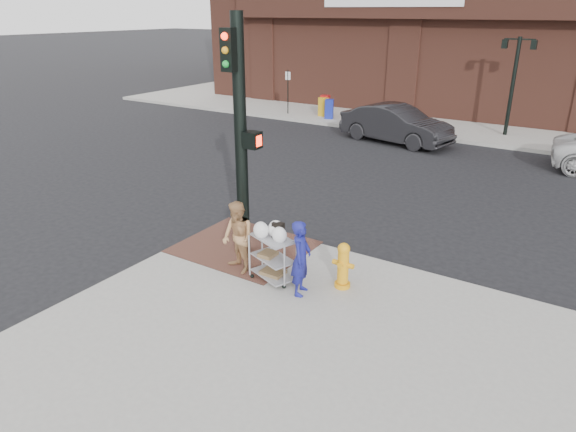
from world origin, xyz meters
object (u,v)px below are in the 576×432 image
Objects in this scene: woman_blue at (301,258)px; utility_cart at (273,254)px; lamp_post at (514,76)px; traffic_signal_pole at (241,132)px; pedestrian_tan at (238,238)px; sedan_dark at (396,124)px; fire_hydrant at (343,265)px.

woman_blue is 0.78m from utility_cart.
lamp_post is at bearing -16.83° from woman_blue.
utility_cart is (-1.19, -15.98, -1.91)m from lamp_post.
pedestrian_tan is (0.49, -0.83, -1.93)m from traffic_signal_pole.
fire_hydrant is (3.80, -12.17, -0.15)m from sedan_dark.
lamp_post is 16.27m from pedestrian_tan.
woman_blue is 0.31× the size of sedan_dark.
traffic_signal_pole is 2.95m from woman_blue.
pedestrian_tan reaches higher than woman_blue.
pedestrian_tan is (-1.99, -16.06, -1.72)m from lamp_post.
traffic_signal_pole reaches higher than fire_hydrant.
utility_cart is (0.80, 0.08, -0.19)m from pedestrian_tan.
traffic_signal_pole is at bearing 50.81° from woman_blue.
traffic_signal_pole reaches higher than lamp_post.
fire_hydrant is (0.11, -15.49, -1.99)m from lamp_post.
sedan_dark is 12.75m from fire_hydrant.
traffic_signal_pole is 12.14m from sedan_dark.
traffic_signal_pole is 1.07× the size of sedan_dark.
woman_blue reaches higher than utility_cart.
woman_blue is 0.88m from fire_hydrant.
fire_hydrant is (0.56, 0.63, -0.26)m from woman_blue.
traffic_signal_pole reaches higher than sedan_dark.
traffic_signal_pole is 5.37× the size of fire_hydrant.
lamp_post is 0.80× the size of traffic_signal_pole.
utility_cart is at bearing -157.61° from sedan_dark.
fire_hydrant is (1.30, 0.48, -0.08)m from utility_cart.
sedan_dark is (-1.21, 11.90, -2.06)m from traffic_signal_pole.
utility_cart is (1.28, -0.75, -2.12)m from traffic_signal_pole.
fire_hydrant is at bearing -5.89° from traffic_signal_pole.
utility_cart is at bearing -159.62° from fire_hydrant.
utility_cart is at bearing -30.26° from traffic_signal_pole.
sedan_dark is (-3.69, -3.33, -1.85)m from lamp_post.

